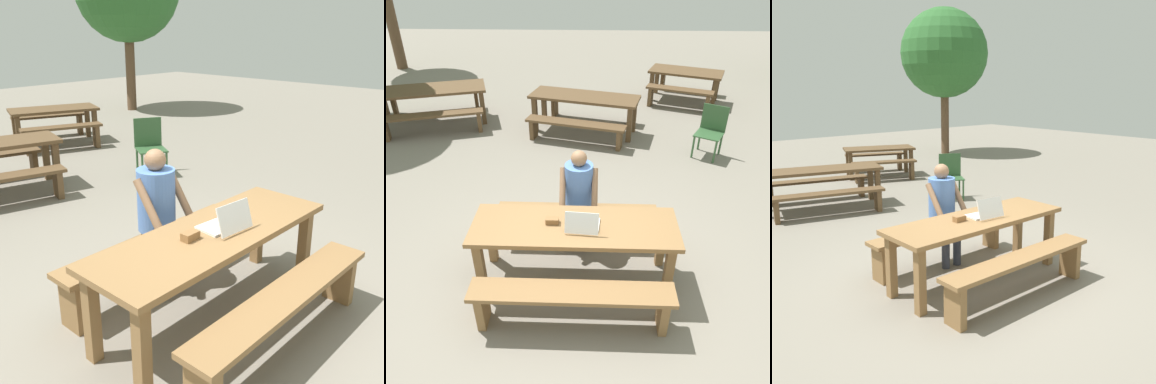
# 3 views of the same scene
# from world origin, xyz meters

# --- Properties ---
(ground_plane) EXTENTS (30.00, 30.00, 0.00)m
(ground_plane) POSITION_xyz_m (0.00, 0.00, 0.00)
(ground_plane) COLOR gray
(picnic_table_front) EXTENTS (2.16, 0.71, 0.74)m
(picnic_table_front) POSITION_xyz_m (0.00, 0.00, 0.63)
(picnic_table_front) COLOR olive
(picnic_table_front) RESTS_ON ground
(bench_near) EXTENTS (1.96, 0.30, 0.47)m
(bench_near) POSITION_xyz_m (0.00, -0.66, 0.36)
(bench_near) COLOR olive
(bench_near) RESTS_ON ground
(bench_far) EXTENTS (1.96, 0.30, 0.47)m
(bench_far) POSITION_xyz_m (0.00, 0.66, 0.36)
(bench_far) COLOR olive
(bench_far) RESTS_ON ground
(laptop) EXTENTS (0.36, 0.33, 0.24)m
(laptop) POSITION_xyz_m (0.08, -0.05, 0.80)
(laptop) COLOR white
(laptop) RESTS_ON picnic_table_front
(small_pouch) EXTENTS (0.13, 0.08, 0.06)m
(small_pouch) POSITION_xyz_m (-0.24, 0.03, 0.77)
(small_pouch) COLOR olive
(small_pouch) RESTS_ON picnic_table_front
(person_seated) EXTENTS (0.44, 0.42, 1.27)m
(person_seated) POSITION_xyz_m (0.02, 0.63, 0.75)
(person_seated) COLOR #333847
(person_seated) RESTS_ON ground
(plastic_chair) EXTENTS (0.60, 0.60, 0.88)m
(plastic_chair) POSITION_xyz_m (2.24, 3.17, 0.46)
(plastic_chair) COLOR #335933
(plastic_chair) RESTS_ON ground
(picnic_table_rear) EXTENTS (1.82, 1.31, 0.71)m
(picnic_table_rear) POSITION_xyz_m (2.35, 6.06, 0.59)
(picnic_table_rear) COLOR brown
(picnic_table_rear) RESTS_ON ground
(bench_rear_south) EXTENTS (1.49, 0.80, 0.47)m
(bench_rear_south) POSITION_xyz_m (2.12, 5.45, 0.34)
(bench_rear_south) COLOR brown
(bench_rear_south) RESTS_ON ground
(bench_rear_north) EXTENTS (1.49, 0.80, 0.47)m
(bench_rear_north) POSITION_xyz_m (2.58, 6.67, 0.34)
(bench_rear_north) COLOR brown
(bench_rear_north) RESTS_ON ground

